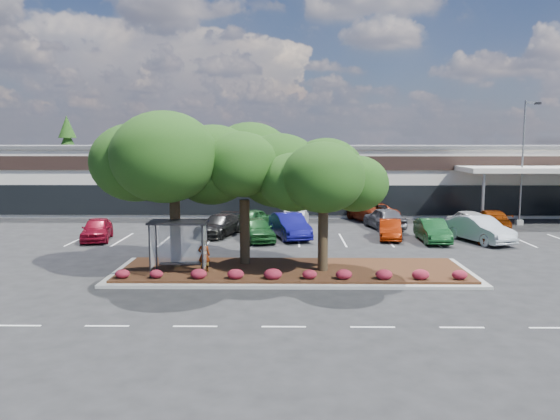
{
  "coord_description": "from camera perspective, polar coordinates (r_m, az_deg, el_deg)",
  "views": [
    {
      "loc": [
        -2.29,
        -22.96,
        6.62
      ],
      "look_at": [
        -2.7,
        9.12,
        2.6
      ],
      "focal_mm": 35.0,
      "sensor_mm": 36.0,
      "label": 1
    }
  ],
  "objects": [
    {
      "name": "ground",
      "position": [
        24.0,
        6.26,
        -8.91
      ],
      "size": [
        160.0,
        160.0,
        0.0
      ],
      "primitive_type": "plane",
      "color": "black",
      "rests_on": "ground"
    },
    {
      "name": "retail_store",
      "position": [
        57.02,
        3.1,
        3.65
      ],
      "size": [
        80.4,
        25.2,
        6.25
      ],
      "color": "beige",
      "rests_on": "ground"
    },
    {
      "name": "landscape_island",
      "position": [
        27.73,
        1.32,
        -6.41
      ],
      "size": [
        18.0,
        6.0,
        0.26
      ],
      "color": "#989893",
      "rests_on": "ground"
    },
    {
      "name": "lane_markings",
      "position": [
        34.1,
        4.34,
        -4.06
      ],
      "size": [
        33.12,
        20.06,
        0.01
      ],
      "color": "silver",
      "rests_on": "ground"
    },
    {
      "name": "shrub_row",
      "position": [
        25.6,
        1.37,
        -6.67
      ],
      "size": [
        17.0,
        0.8,
        0.5
      ],
      "primitive_type": null,
      "color": "maroon",
      "rests_on": "landscape_island"
    },
    {
      "name": "bus_shelter",
      "position": [
        26.77,
        -10.5,
        -2.25
      ],
      "size": [
        2.75,
        1.55,
        2.59
      ],
      "color": "black",
      "rests_on": "landscape_island"
    },
    {
      "name": "island_tree_west",
      "position": [
        28.15,
        -10.98,
        2.09
      ],
      "size": [
        7.2,
        7.2,
        7.89
      ],
      "primitive_type": null,
      "color": "#143511",
      "rests_on": "landscape_island"
    },
    {
      "name": "island_tree_mid",
      "position": [
        28.37,
        -3.74,
        1.67
      ],
      "size": [
        6.6,
        6.6,
        7.32
      ],
      "primitive_type": null,
      "color": "#143511",
      "rests_on": "landscape_island"
    },
    {
      "name": "island_tree_east",
      "position": [
        26.9,
        4.55,
        0.48
      ],
      "size": [
        5.8,
        5.8,
        6.5
      ],
      "primitive_type": null,
      "color": "#143511",
      "rests_on": "landscape_island"
    },
    {
      "name": "conifer_north_west",
      "position": [
        74.33,
        -21.26,
        5.41
      ],
      "size": [
        4.4,
        4.4,
        10.0
      ],
      "primitive_type": "cone",
      "color": "#143511",
      "rests_on": "ground"
    },
    {
      "name": "person_waiting",
      "position": [
        27.24,
        -7.93,
        -4.7
      ],
      "size": [
        0.59,
        0.4,
        1.6
      ],
      "primitive_type": "imported",
      "rotation": [
        0.0,
        0.0,
        3.16
      ],
      "color": "#594C47",
      "rests_on": "landscape_island"
    },
    {
      "name": "light_pole",
      "position": [
        47.35,
        24.08,
        3.78
      ],
      "size": [
        1.43,
        0.62,
        9.82
      ],
      "rotation": [
        0.0,
        0.0,
        -0.19
      ],
      "color": "#989893",
      "rests_on": "ground"
    },
    {
      "name": "car_0",
      "position": [
        38.84,
        -18.58,
        -1.91
      ],
      "size": [
        2.64,
        4.73,
        1.52
      ],
      "primitive_type": "imported",
      "rotation": [
        0.0,
        0.0,
        0.2
      ],
      "color": "maroon",
      "rests_on": "ground"
    },
    {
      "name": "car_1",
      "position": [
        38.92,
        -6.35,
        -1.58
      ],
      "size": [
        3.55,
        5.53,
        1.49
      ],
      "primitive_type": "imported",
      "rotation": [
        0.0,
        0.0,
        -0.31
      ],
      "color": "black",
      "rests_on": "ground"
    },
    {
      "name": "car_2",
      "position": [
        36.7,
        -2.43,
        -2.01
      ],
      "size": [
        2.99,
        4.96,
        1.58
      ],
      "primitive_type": "imported",
      "rotation": [
        0.0,
        0.0,
        0.26
      ],
      "color": "#16481C",
      "rests_on": "ground"
    },
    {
      "name": "car_3",
      "position": [
        37.66,
        1.03,
        -1.67
      ],
      "size": [
        3.12,
        5.48,
        1.71
      ],
      "primitive_type": "imported",
      "rotation": [
        0.0,
        0.0,
        0.27
      ],
      "color": "#0F0E61",
      "rests_on": "ground"
    },
    {
      "name": "car_4",
      "position": [
        38.01,
        11.43,
        -2.01
      ],
      "size": [
        2.01,
        4.23,
        1.34
      ],
      "primitive_type": "imported",
      "rotation": [
        0.0,
        0.0,
        -0.15
      ],
      "color": "maroon",
      "rests_on": "ground"
    },
    {
      "name": "car_5",
      "position": [
        37.66,
        15.63,
        -2.09
      ],
      "size": [
        1.65,
        4.58,
        1.5
      ],
      "primitive_type": "imported",
      "rotation": [
        0.0,
        0.0,
        -0.01
      ],
      "color": "#12421C",
      "rests_on": "ground"
    },
    {
      "name": "car_6",
      "position": [
        39.06,
        20.52,
        -1.88
      ],
      "size": [
        2.08,
        4.79,
        1.61
      ],
      "primitive_type": "imported",
      "rotation": [
        0.0,
        0.0,
        0.04
      ],
      "color": "maroon",
      "rests_on": "ground"
    },
    {
      "name": "car_7",
      "position": [
        38.51,
        20.14,
        -1.9
      ],
      "size": [
        3.54,
        5.52,
        1.72
      ],
      "primitive_type": "imported",
      "rotation": [
        0.0,
        0.0,
        0.36
      ],
      "color": "silver",
      "rests_on": "ground"
    },
    {
      "name": "car_10",
      "position": [
        41.94,
        -2.68,
        -0.88
      ],
      "size": [
        3.53,
        4.89,
        1.55
      ],
      "primitive_type": "imported",
      "rotation": [
        0.0,
        0.0,
        2.72
      ],
      "color": "#1A4D22",
      "rests_on": "ground"
    },
    {
      "name": "car_12",
      "position": [
        42.01,
        1.68,
        -0.88
      ],
      "size": [
        2.16,
        4.77,
        1.52
      ],
      "primitive_type": "imported",
      "rotation": [
        0.0,
        0.0,
        3.02
      ],
      "color": "#BBBBBB",
      "rests_on": "ground"
    },
    {
      "name": "car_13",
      "position": [
        46.19,
        9.54,
        -0.18
      ],
      "size": [
        4.3,
        6.37,
        1.62
      ],
      "primitive_type": "imported",
      "rotation": [
        0.0,
        0.0,
        3.44
      ],
      "color": "maroon",
      "rests_on": "ground"
    },
    {
      "name": "car_14",
      "position": [
        42.24,
        10.86,
        -0.84
      ],
      "size": [
        2.94,
        5.29,
        1.7
      ],
      "primitive_type": "imported",
      "rotation": [
        0.0,
        0.0,
        3.34
      ],
      "color": "#525359",
      "rests_on": "ground"
    },
    {
      "name": "car_15",
      "position": [
        43.1,
        18.97,
        -1.0
      ],
      "size": [
        2.27,
        4.87,
        1.62
      ],
      "primitive_type": "imported",
      "rotation": [
        0.0,
        0.0,
        3.22
      ],
      "color": "beige",
      "rests_on": "ground"
    },
    {
      "name": "car_16",
      "position": [
        44.18,
        21.19,
        -0.96
      ],
      "size": [
        2.8,
        5.48,
        1.52
      ],
      "primitive_type": "imported",
      "rotation": [
        0.0,
        0.0,
        3.01
      ],
      "color": "#792903",
      "rests_on": "ground"
    }
  ]
}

